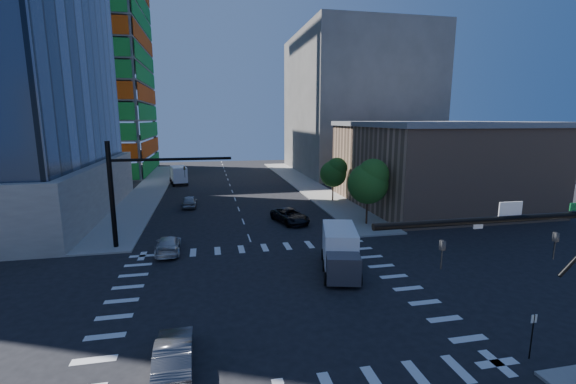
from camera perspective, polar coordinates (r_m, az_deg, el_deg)
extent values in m
plane|color=black|center=(25.18, -2.70, -14.93)|extent=(160.00, 160.00, 0.00)
cube|color=silver|center=(25.18, -2.70, -14.92)|extent=(20.00, 20.00, 0.01)
cube|color=gray|center=(65.35, 2.50, 1.20)|extent=(5.00, 60.00, 0.15)
cube|color=gray|center=(63.98, -19.74, 0.37)|extent=(5.00, 60.00, 0.15)
cube|color=#198C31|center=(86.25, -20.47, 19.18)|extent=(0.12, 24.00, 49.00)
cube|color=#C1420B|center=(76.92, -31.80, 19.40)|extent=(24.00, 0.12, 49.00)
cube|color=tan|center=(53.13, 20.76, 3.67)|extent=(20.00, 22.00, 10.00)
cube|color=slate|center=(52.80, 21.14, 9.39)|extent=(20.50, 22.50, 0.60)
cube|color=#67645D|center=(83.28, 9.89, 12.73)|extent=(24.00, 30.00, 28.00)
cylinder|color=black|center=(15.21, 29.96, -3.47)|extent=(10.00, 0.24, 0.24)
imported|color=black|center=(16.85, 34.73, -6.56)|extent=(0.16, 0.20, 1.00)
imported|color=black|center=(14.00, 21.78, -8.62)|extent=(0.16, 0.20, 1.00)
cube|color=white|center=(15.13, 30.09, -2.18)|extent=(0.90, 0.04, 0.50)
cylinder|color=black|center=(35.39, -24.66, -0.42)|extent=(0.40, 0.40, 9.00)
cylinder|color=black|center=(34.21, -16.84, 4.66)|extent=(10.00, 0.24, 0.24)
imported|color=black|center=(34.26, -15.07, 2.91)|extent=(0.16, 0.20, 1.00)
cylinder|color=#382316|center=(40.94, 11.58, -3.06)|extent=(0.20, 0.20, 2.27)
sphere|color=#194D14|center=(40.32, 11.74, 1.21)|extent=(4.16, 4.16, 4.16)
sphere|color=#3D7D29|center=(40.07, 12.49, 2.53)|extent=(3.25, 3.25, 3.25)
cylinder|color=#382316|center=(52.03, 6.65, -0.17)|extent=(0.20, 0.20, 1.92)
sphere|color=#194D14|center=(51.60, 6.71, 2.68)|extent=(3.52, 3.52, 3.52)
sphere|color=#3D7D29|center=(51.34, 7.27, 3.56)|extent=(2.75, 2.75, 2.75)
cylinder|color=black|center=(21.89, 32.41, -17.66)|extent=(0.06, 0.06, 2.20)
cube|color=silver|center=(21.50, 32.65, -15.53)|extent=(0.30, 0.03, 0.40)
imported|color=black|center=(41.12, 0.30, -3.54)|extent=(3.88, 5.89, 1.51)
imported|color=silver|center=(33.60, -17.32, -7.45)|extent=(2.05, 4.81, 1.38)
imported|color=#929599|center=(49.86, -14.38, -1.36)|extent=(1.81, 4.36, 1.48)
imported|color=#4A4B4F|center=(18.97, -16.52, -22.11)|extent=(1.71, 4.58, 1.49)
cube|color=white|center=(28.01, 7.79, -8.27)|extent=(3.44, 5.22, 2.49)
cube|color=#43434B|center=(28.22, 7.76, -9.47)|extent=(2.57, 2.23, 1.82)
cube|color=white|center=(68.19, -15.96, 2.68)|extent=(3.11, 5.12, 2.49)
cube|color=#43434B|center=(68.27, -15.93, 2.17)|extent=(2.47, 2.09, 1.82)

